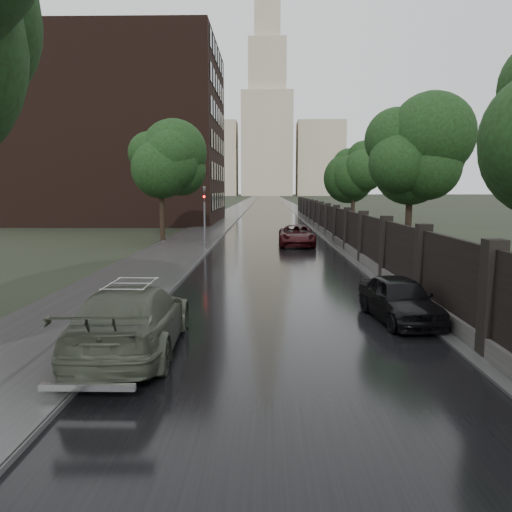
% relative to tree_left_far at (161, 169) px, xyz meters
% --- Properties ---
extents(ground, '(800.00, 800.00, 0.00)m').
position_rel_tree_left_far_xyz_m(ground, '(8.00, -30.00, -5.24)').
color(ground, black).
rests_on(ground, ground).
extents(road, '(8.00, 420.00, 0.02)m').
position_rel_tree_left_far_xyz_m(road, '(8.00, 160.00, -5.23)').
color(road, black).
rests_on(road, ground).
extents(sidewalk_left, '(4.00, 420.00, 0.16)m').
position_rel_tree_left_far_xyz_m(sidewalk_left, '(2.00, 160.00, -5.16)').
color(sidewalk_left, '#2D2D2D').
rests_on(sidewalk_left, ground).
extents(verge_right, '(3.00, 420.00, 0.08)m').
position_rel_tree_left_far_xyz_m(verge_right, '(13.50, 160.00, -5.20)').
color(verge_right, '#2D2D2D').
rests_on(verge_right, ground).
extents(fence_right, '(0.45, 75.72, 2.70)m').
position_rel_tree_left_far_xyz_m(fence_right, '(12.60, 2.01, -4.23)').
color(fence_right, '#383533').
rests_on(fence_right, ground).
extents(tree_left_far, '(4.25, 4.25, 7.39)m').
position_rel_tree_left_far_xyz_m(tree_left_far, '(0.00, 0.00, 0.00)').
color(tree_left_far, black).
rests_on(tree_left_far, ground).
extents(tree_right_b, '(4.08, 4.08, 7.01)m').
position_rel_tree_left_far_xyz_m(tree_right_b, '(15.50, -8.00, -0.29)').
color(tree_right_b, black).
rests_on(tree_right_b, ground).
extents(tree_right_c, '(4.08, 4.08, 7.01)m').
position_rel_tree_left_far_xyz_m(tree_right_c, '(15.50, 10.00, -0.29)').
color(tree_right_c, black).
rests_on(tree_right_c, ground).
extents(traffic_light, '(0.16, 0.32, 4.00)m').
position_rel_tree_left_far_xyz_m(traffic_light, '(3.70, -5.01, -2.84)').
color(traffic_light, '#59595E').
rests_on(traffic_light, ground).
extents(brick_building, '(24.00, 18.00, 20.00)m').
position_rel_tree_left_far_xyz_m(brick_building, '(-10.00, 22.00, 4.76)').
color(brick_building, black).
rests_on(brick_building, ground).
extents(stalinist_tower, '(92.00, 30.00, 159.00)m').
position_rel_tree_left_far_xyz_m(stalinist_tower, '(8.00, 270.00, 33.14)').
color(stalinist_tower, tan).
rests_on(stalinist_tower, ground).
extents(volga_sedan, '(2.46, 5.56, 1.59)m').
position_rel_tree_left_far_xyz_m(volga_sedan, '(4.40, -24.77, -4.45)').
color(volga_sedan, '#404739').
rests_on(volga_sedan, ground).
extents(car_right_near, '(2.01, 4.01, 1.31)m').
position_rel_tree_left_far_xyz_m(car_right_near, '(11.40, -21.88, -4.59)').
color(car_right_near, black).
rests_on(car_right_near, ground).
extents(car_right_far, '(2.38, 5.09, 1.41)m').
position_rel_tree_left_far_xyz_m(car_right_far, '(9.60, -2.52, -4.54)').
color(car_right_far, black).
rests_on(car_right_far, ground).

